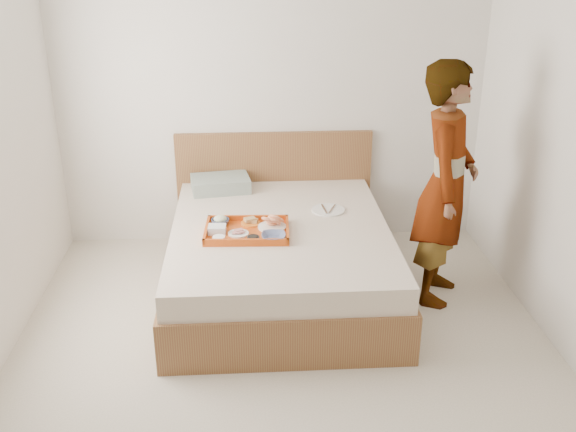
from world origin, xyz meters
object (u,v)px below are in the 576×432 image
(bed, at_px, (280,259))
(person, at_px, (446,185))
(tray, at_px, (247,230))
(dinner_plate, at_px, (328,210))

(bed, height_order, person, person)
(bed, bearing_deg, tray, -154.15)
(tray, relative_size, person, 0.34)
(dinner_plate, distance_m, person, 0.92)
(bed, height_order, tray, tray)
(tray, bearing_deg, person, 2.36)
(tray, bearing_deg, dinner_plate, 34.25)
(bed, relative_size, dinner_plate, 7.91)
(bed, distance_m, tray, 0.39)
(bed, bearing_deg, dinner_plate, 34.96)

